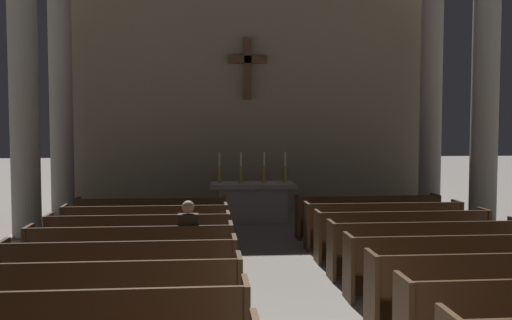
% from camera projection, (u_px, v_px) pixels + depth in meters
% --- Properties ---
extents(pew_left_row_3, '(3.18, 0.50, 0.95)m').
position_uv_depth(pew_left_row_3, '(106.00, 297.00, 6.75)').
color(pew_left_row_3, '#422B19').
rests_on(pew_left_row_3, ground).
extents(pew_left_row_4, '(3.18, 0.50, 0.95)m').
position_uv_depth(pew_left_row_4, '(121.00, 273.00, 7.88)').
color(pew_left_row_4, '#422B19').
rests_on(pew_left_row_4, ground).
extents(pew_left_row_5, '(3.18, 0.50, 0.95)m').
position_uv_depth(pew_left_row_5, '(131.00, 254.00, 9.00)').
color(pew_left_row_5, '#422B19').
rests_on(pew_left_row_5, ground).
extents(pew_left_row_6, '(3.18, 0.50, 0.95)m').
position_uv_depth(pew_left_row_6, '(139.00, 240.00, 10.12)').
color(pew_left_row_6, '#422B19').
rests_on(pew_left_row_6, ground).
extents(pew_left_row_7, '(3.18, 0.50, 0.95)m').
position_uv_depth(pew_left_row_7, '(146.00, 228.00, 11.25)').
color(pew_left_row_7, '#422B19').
rests_on(pew_left_row_7, ground).
extents(pew_left_row_8, '(3.18, 0.50, 0.95)m').
position_uv_depth(pew_left_row_8, '(151.00, 219.00, 12.37)').
color(pew_left_row_8, '#422B19').
rests_on(pew_left_row_8, ground).
extents(pew_right_row_3, '(3.18, 0.50, 0.95)m').
position_uv_depth(pew_right_row_3, '(494.00, 287.00, 7.17)').
color(pew_right_row_3, '#422B19').
rests_on(pew_right_row_3, ground).
extents(pew_right_row_4, '(3.18, 0.50, 0.95)m').
position_uv_depth(pew_right_row_4, '(455.00, 265.00, 8.29)').
color(pew_right_row_4, '#422B19').
rests_on(pew_right_row_4, ground).
extents(pew_right_row_5, '(3.18, 0.50, 0.95)m').
position_uv_depth(pew_right_row_5, '(425.00, 249.00, 9.41)').
color(pew_right_row_5, '#422B19').
rests_on(pew_right_row_5, ground).
extents(pew_right_row_6, '(3.18, 0.50, 0.95)m').
position_uv_depth(pew_right_row_6, '(402.00, 235.00, 10.54)').
color(pew_right_row_6, '#422B19').
rests_on(pew_right_row_6, ground).
extents(pew_right_row_7, '(3.18, 0.50, 0.95)m').
position_uv_depth(pew_right_row_7, '(383.00, 225.00, 11.66)').
color(pew_right_row_7, '#422B19').
rests_on(pew_right_row_7, ground).
extents(pew_right_row_8, '(3.18, 0.50, 0.95)m').
position_uv_depth(pew_right_row_8, '(367.00, 216.00, 12.78)').
color(pew_right_row_8, '#422B19').
rests_on(pew_right_row_8, ground).
extents(column_left_third, '(0.87, 0.87, 6.86)m').
position_uv_depth(column_left_third, '(24.00, 83.00, 11.69)').
color(column_left_third, '#9E998E').
rests_on(column_left_third, ground).
extents(column_right_third, '(0.87, 0.87, 6.86)m').
position_uv_depth(column_right_third, '(485.00, 86.00, 12.54)').
color(column_right_third, '#9E998E').
rests_on(column_right_third, ground).
extents(column_left_fourth, '(0.87, 0.87, 6.86)m').
position_uv_depth(column_left_fourth, '(61.00, 92.00, 14.70)').
color(column_left_fourth, '#9E998E').
rests_on(column_left_fourth, ground).
extents(column_right_fourth, '(0.87, 0.87, 6.86)m').
position_uv_depth(column_right_fourth, '(431.00, 94.00, 15.55)').
color(column_right_fourth, '#9E998E').
rests_on(column_right_fourth, ground).
extents(altar, '(2.20, 0.90, 1.01)m').
position_uv_depth(altar, '(253.00, 201.00, 14.89)').
color(altar, '#A8A399').
rests_on(altar, ground).
extents(candlestick_outer_left, '(0.16, 0.16, 0.78)m').
position_uv_depth(candlestick_outer_left, '(220.00, 173.00, 14.77)').
color(candlestick_outer_left, '#B79338').
rests_on(candlestick_outer_left, altar).
extents(candlestick_inner_left, '(0.16, 0.16, 0.78)m').
position_uv_depth(candlestick_inner_left, '(241.00, 173.00, 14.82)').
color(candlestick_inner_left, '#B79338').
rests_on(candlestick_inner_left, altar).
extents(candlestick_inner_right, '(0.16, 0.16, 0.78)m').
position_uv_depth(candlestick_inner_right, '(264.00, 173.00, 14.87)').
color(candlestick_inner_right, '#B79338').
rests_on(candlestick_inner_right, altar).
extents(candlestick_outer_right, '(0.16, 0.16, 0.78)m').
position_uv_depth(candlestick_outer_right, '(285.00, 173.00, 14.92)').
color(candlestick_outer_right, '#B79338').
rests_on(candlestick_outer_right, altar).
extents(apse_with_cross, '(10.69, 0.46, 7.44)m').
position_uv_depth(apse_with_cross, '(247.00, 83.00, 16.61)').
color(apse_with_cross, gray).
rests_on(apse_with_cross, ground).
extents(lone_worshipper, '(0.32, 0.43, 1.32)m').
position_uv_depth(lone_worshipper, '(188.00, 239.00, 9.10)').
color(lone_worshipper, '#26262B').
rests_on(lone_worshipper, ground).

